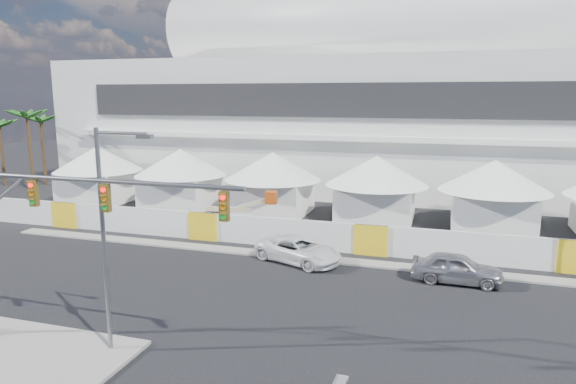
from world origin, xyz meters
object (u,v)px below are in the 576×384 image
(pickup_curb, at_px, (299,250))
(traffic_mast, at_px, (27,237))
(boom_lift, at_px, (222,222))
(streetlight_median, at_px, (108,226))
(sedan_silver, at_px, (457,268))

(pickup_curb, relative_size, traffic_mast, 0.45)
(pickup_curb, relative_size, boom_lift, 0.86)
(pickup_curb, height_order, streetlight_median, streetlight_median)
(streetlight_median, distance_m, boom_lift, 18.97)
(sedan_silver, bearing_deg, traffic_mast, 128.74)
(sedan_silver, distance_m, traffic_mast, 21.48)
(sedan_silver, distance_m, pickup_curb, 9.39)
(sedan_silver, bearing_deg, pickup_curb, 86.46)
(pickup_curb, relative_size, streetlight_median, 0.63)
(sedan_silver, distance_m, boom_lift, 17.73)
(pickup_curb, xyz_separation_m, boom_lift, (-7.43, 4.93, 0.10))
(streetlight_median, bearing_deg, sedan_silver, 43.06)
(sedan_silver, xyz_separation_m, pickup_curb, (-9.36, 0.80, -0.06))
(sedan_silver, xyz_separation_m, boom_lift, (-16.78, 5.73, 0.04))
(traffic_mast, distance_m, streetlight_median, 3.61)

